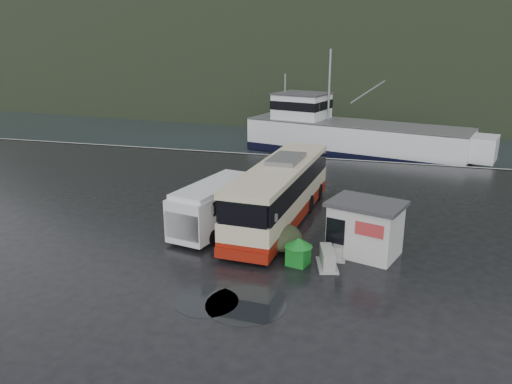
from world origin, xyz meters
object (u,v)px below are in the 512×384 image
(white_van, at_px, (216,229))
(waste_bin_right, at_px, (298,264))
(coach_bus, at_px, (280,221))
(dome_tent, at_px, (282,247))
(waste_bin_left, at_px, (222,235))
(jersey_barrier_b, at_px, (338,257))
(jersey_barrier_a, at_px, (327,266))
(fishing_trawler, at_px, (355,142))
(ticket_kiosk, at_px, (363,254))

(white_van, relative_size, waste_bin_right, 4.84)
(coach_bus, relative_size, dome_tent, 4.48)
(coach_bus, height_order, dome_tent, coach_bus)
(waste_bin_left, xyz_separation_m, jersey_barrier_b, (6.44, -1.18, 0.00))
(waste_bin_left, distance_m, jersey_barrier_a, 6.50)
(waste_bin_left, xyz_separation_m, dome_tent, (3.50, -0.74, 0.00))
(waste_bin_left, xyz_separation_m, fishing_trawler, (4.83, 28.24, 0.00))
(ticket_kiosk, xyz_separation_m, jersey_barrier_a, (-1.56, -1.95, 0.00))
(coach_bus, bearing_deg, dome_tent, -72.00)
(white_van, distance_m, waste_bin_left, 0.99)
(waste_bin_right, xyz_separation_m, jersey_barrier_b, (1.77, 1.36, 0.00))
(white_van, height_order, jersey_barrier_a, white_van)
(waste_bin_left, distance_m, ticket_kiosk, 7.61)
(waste_bin_left, xyz_separation_m, jersey_barrier_a, (6.04, -2.41, 0.00))
(waste_bin_left, bearing_deg, jersey_barrier_b, -10.34)
(dome_tent, height_order, ticket_kiosk, ticket_kiosk)
(waste_bin_left, height_order, waste_bin_right, waste_bin_left)
(jersey_barrier_a, distance_m, fishing_trawler, 30.67)
(white_van, height_order, dome_tent, white_van)
(ticket_kiosk, bearing_deg, white_van, -170.69)
(coach_bus, xyz_separation_m, white_van, (-3.20, -2.35, 0.00))
(white_van, xyz_separation_m, fishing_trawler, (5.50, 27.50, 0.00))
(waste_bin_right, xyz_separation_m, dome_tent, (-1.18, 1.80, 0.00))
(waste_bin_right, distance_m, jersey_barrier_b, 2.23)
(dome_tent, distance_m, ticket_kiosk, 4.11)
(jersey_barrier_a, bearing_deg, jersey_barrier_b, 71.77)
(waste_bin_right, bearing_deg, coach_bus, 110.84)
(ticket_kiosk, height_order, jersey_barrier_a, ticket_kiosk)
(jersey_barrier_a, xyz_separation_m, fishing_trawler, (-1.20, 30.65, 0.00))
(fishing_trawler, bearing_deg, waste_bin_left, -84.50)
(waste_bin_left, height_order, fishing_trawler, fishing_trawler)
(waste_bin_left, relative_size, fishing_trawler, 0.05)
(waste_bin_right, distance_m, fishing_trawler, 30.78)
(waste_bin_right, bearing_deg, jersey_barrier_b, 37.58)
(waste_bin_right, relative_size, fishing_trawler, 0.05)
(white_van, distance_m, jersey_barrier_b, 7.36)
(fishing_trawler, bearing_deg, white_van, -86.09)
(jersey_barrier_a, bearing_deg, dome_tent, 146.62)
(white_van, xyz_separation_m, ticket_kiosk, (8.26, -1.19, 0.00))
(coach_bus, bearing_deg, fishing_trawler, 88.66)
(coach_bus, relative_size, waste_bin_right, 9.59)
(white_van, bearing_deg, jersey_barrier_b, -3.26)
(coach_bus, distance_m, jersey_barrier_a, 6.51)
(waste_bin_left, height_order, jersey_barrier_b, waste_bin_left)
(dome_tent, relative_size, jersey_barrier_a, 1.63)
(dome_tent, bearing_deg, jersey_barrier_a, -33.38)
(ticket_kiosk, bearing_deg, waste_bin_left, -165.91)
(coach_bus, height_order, jersey_barrier_b, coach_bus)
(waste_bin_left, bearing_deg, jersey_barrier_a, -21.75)
(dome_tent, bearing_deg, waste_bin_left, 168.13)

